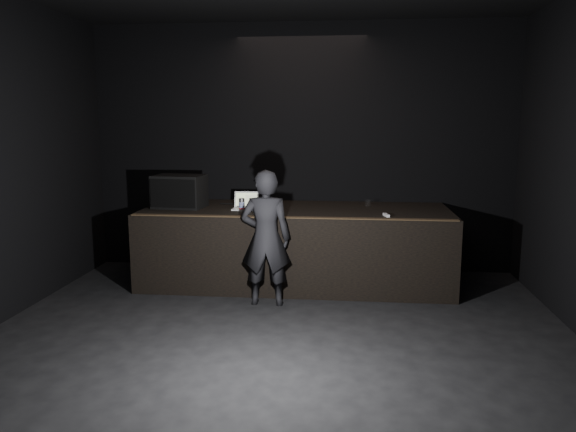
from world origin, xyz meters
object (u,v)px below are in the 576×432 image
Objects in this scene: stage_monitor at (179,191)px; laptop at (246,205)px; person at (266,238)px; stage_riser at (296,246)px; beer_can at (242,205)px.

stage_monitor is 0.91m from laptop.
person is at bearing -65.94° from laptop.
person is at bearing -28.75° from stage_monitor.
stage_monitor is 0.43× the size of person.
laptop is at bearing -171.21° from stage_riser.
laptop is at bearing 3.66° from stage_monitor.
stage_monitor is at bearing 161.80° from beer_can.
beer_can is (0.90, -0.29, -0.13)m from stage_monitor.
person is at bearing -105.83° from stage_riser.
stage_riser is 22.73× the size of beer_can.
laptop is at bearing 90.11° from beer_can.
person reaches higher than stage_riser.
beer_can is (0.00, -0.26, 0.03)m from laptop.
laptop is 0.26m from beer_can.
person is (-0.27, -0.95, 0.30)m from stage_riser.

